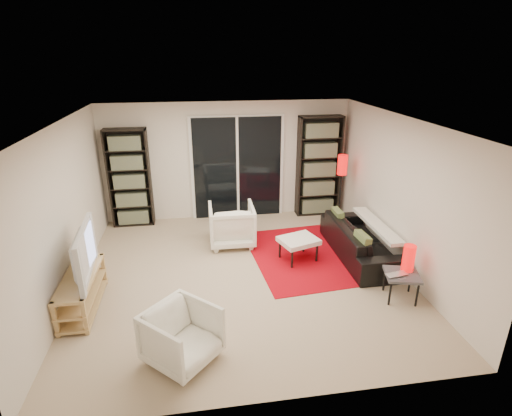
# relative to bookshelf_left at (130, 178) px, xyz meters

# --- Properties ---
(floor) EXTENTS (5.00, 5.00, 0.00)m
(floor) POSITION_rel_bookshelf_left_xyz_m (1.95, -2.33, -0.98)
(floor) COLOR tan
(floor) RESTS_ON ground
(wall_back) EXTENTS (5.00, 0.02, 2.40)m
(wall_back) POSITION_rel_bookshelf_left_xyz_m (1.95, 0.17, 0.22)
(wall_back) COLOR silver
(wall_back) RESTS_ON ground
(wall_front) EXTENTS (5.00, 0.02, 2.40)m
(wall_front) POSITION_rel_bookshelf_left_xyz_m (1.95, -4.83, 0.22)
(wall_front) COLOR silver
(wall_front) RESTS_ON ground
(wall_left) EXTENTS (0.02, 5.00, 2.40)m
(wall_left) POSITION_rel_bookshelf_left_xyz_m (-0.55, -2.33, 0.22)
(wall_left) COLOR silver
(wall_left) RESTS_ON ground
(wall_right) EXTENTS (0.02, 5.00, 2.40)m
(wall_right) POSITION_rel_bookshelf_left_xyz_m (4.45, -2.33, 0.22)
(wall_right) COLOR silver
(wall_right) RESTS_ON ground
(ceiling) EXTENTS (5.00, 5.00, 0.02)m
(ceiling) POSITION_rel_bookshelf_left_xyz_m (1.95, -2.33, 1.42)
(ceiling) COLOR white
(ceiling) RESTS_ON wall_back
(sliding_door) EXTENTS (1.92, 0.08, 2.16)m
(sliding_door) POSITION_rel_bookshelf_left_xyz_m (2.15, 0.13, 0.07)
(sliding_door) COLOR white
(sliding_door) RESTS_ON ground
(bookshelf_left) EXTENTS (0.80, 0.30, 1.95)m
(bookshelf_left) POSITION_rel_bookshelf_left_xyz_m (0.00, 0.00, 0.00)
(bookshelf_left) COLOR black
(bookshelf_left) RESTS_ON ground
(bookshelf_right) EXTENTS (0.90, 0.30, 2.10)m
(bookshelf_right) POSITION_rel_bookshelf_left_xyz_m (3.85, -0.00, 0.07)
(bookshelf_right) COLOR black
(bookshelf_right) RESTS_ON ground
(tv_stand) EXTENTS (0.40, 1.26, 0.50)m
(tv_stand) POSITION_rel_bookshelf_left_xyz_m (-0.33, -2.87, -0.71)
(tv_stand) COLOR tan
(tv_stand) RESTS_ON floor
(tv) EXTENTS (0.25, 1.18, 0.68)m
(tv) POSITION_rel_bookshelf_left_xyz_m (-0.31, -2.87, -0.14)
(tv) COLOR black
(tv) RESTS_ON tv_stand
(rug) EXTENTS (1.89, 2.43, 0.01)m
(rug) POSITION_rel_bookshelf_left_xyz_m (3.05, -1.87, -0.97)
(rug) COLOR #B30410
(rug) RESTS_ON floor
(sofa) EXTENTS (0.79, 2.00, 0.58)m
(sofa) POSITION_rel_bookshelf_left_xyz_m (4.00, -2.02, -0.68)
(sofa) COLOR black
(sofa) RESTS_ON floor
(armchair_back) EXTENTS (0.81, 0.83, 0.75)m
(armchair_back) POSITION_rel_bookshelf_left_xyz_m (1.88, -1.20, -0.60)
(armchair_back) COLOR white
(armchair_back) RESTS_ON floor
(armchair_front) EXTENTS (1.01, 1.01, 0.66)m
(armchair_front) POSITION_rel_bookshelf_left_xyz_m (1.04, -4.09, -0.65)
(armchair_front) COLOR white
(armchair_front) RESTS_ON floor
(ottoman) EXTENTS (0.73, 0.66, 0.40)m
(ottoman) POSITION_rel_bookshelf_left_xyz_m (2.92, -2.00, -0.63)
(ottoman) COLOR white
(ottoman) RESTS_ON floor
(side_table) EXTENTS (0.55, 0.55, 0.40)m
(side_table) POSITION_rel_bookshelf_left_xyz_m (4.07, -3.32, -0.62)
(side_table) COLOR #46474C
(side_table) RESTS_ON floor
(laptop) EXTENTS (0.34, 0.25, 0.02)m
(laptop) POSITION_rel_bookshelf_left_xyz_m (3.98, -3.40, -0.56)
(laptop) COLOR silver
(laptop) RESTS_ON side_table
(table_lamp) EXTENTS (0.17, 0.17, 0.38)m
(table_lamp) POSITION_rel_bookshelf_left_xyz_m (4.18, -3.24, -0.38)
(table_lamp) COLOR red
(table_lamp) RESTS_ON side_table
(floor_lamp) EXTENTS (0.22, 0.22, 1.43)m
(floor_lamp) POSITION_rel_bookshelf_left_xyz_m (4.13, -0.62, 0.13)
(floor_lamp) COLOR black
(floor_lamp) RESTS_ON floor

